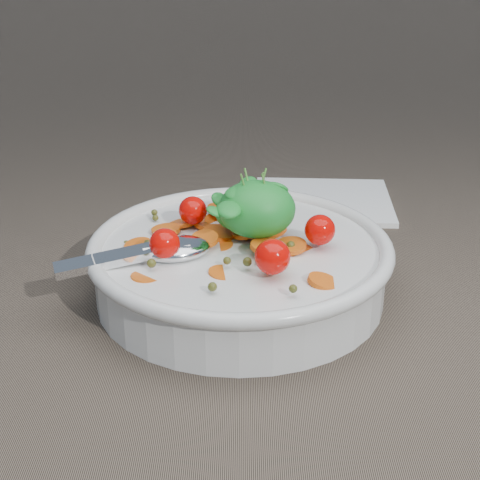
{
  "coord_description": "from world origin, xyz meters",
  "views": [
    {
      "loc": [
        -0.03,
        -0.54,
        0.3
      ],
      "look_at": [
        -0.03,
        -0.01,
        0.05
      ],
      "focal_mm": 55.0,
      "sensor_mm": 36.0,
      "label": 1
    }
  ],
  "objects": [
    {
      "name": "bowl",
      "position": [
        -0.03,
        -0.01,
        0.03
      ],
      "size": [
        0.27,
        0.25,
        0.1
      ],
      "color": "silver",
      "rests_on": "ground"
    },
    {
      "name": "ground",
      "position": [
        0.0,
        0.0,
        0.0
      ],
      "size": [
        6.0,
        6.0,
        0.0
      ],
      "primitive_type": "plane",
      "color": "brown",
      "rests_on": "ground"
    },
    {
      "name": "napkin",
      "position": [
        0.06,
        0.19,
        0.0
      ],
      "size": [
        0.15,
        0.13,
        0.01
      ],
      "primitive_type": "cube",
      "rotation": [
        0.0,
        0.0,
        -0.05
      ],
      "color": "white",
      "rests_on": "ground"
    }
  ]
}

